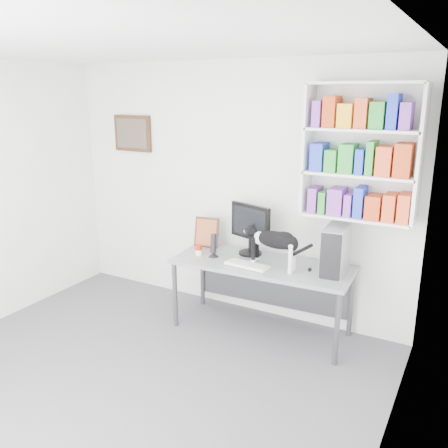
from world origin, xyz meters
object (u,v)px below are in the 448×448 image
Objects in this scene: soup_can at (199,250)px; monitor at (251,229)px; keyboard at (247,265)px; bookshelf at (361,153)px; desk at (261,297)px; leaning_print at (207,232)px; cat at (275,249)px; speaker at (213,245)px; pc_tower at (336,250)px.

monitor is at bearing 31.92° from soup_can.
keyboard is 3.96× the size of soup_can.
desk is at bearing -161.96° from bookshelf.
monitor is 5.03× the size of soup_can.
leaning_print is at bearing -176.56° from bookshelf.
speaker is at bearing -177.93° from cat.
desk is 0.72m from speaker.
soup_can is at bearing -130.78° from monitor.
speaker is at bearing 172.32° from keyboard.
monitor reaches higher than pc_tower.
keyboard is at bearing -27.01° from speaker.
leaning_print is (-1.44, 0.07, -0.05)m from pc_tower.
keyboard is (-0.08, -0.17, 0.39)m from desk.
soup_can is at bearing -166.09° from bookshelf.
cat is at bearing -16.47° from speaker.
speaker is at bearing -120.81° from monitor.
keyboard is at bearing -164.78° from pc_tower.
monitor is 0.92m from pc_tower.
keyboard is 0.85m from pc_tower.
desk is at bearing 154.78° from cat.
cat is at bearing 20.73° from keyboard.
pc_tower is (0.92, -0.08, -0.05)m from monitor.
monitor is 0.53m from leaning_print.
leaning_print is at bearing 156.63° from keyboard.
pc_tower is at bearing -126.46° from bookshelf.
keyboard is 0.76m from leaning_print.
keyboard is 0.32m from cat.
keyboard is (-0.90, -0.44, -1.09)m from bookshelf.
soup_can is (-0.67, -0.10, 0.42)m from desk.
keyboard is 0.96× the size of pc_tower.
cat reaches higher than keyboard.
pc_tower is 4.11× the size of soup_can.
speaker is 0.68m from cat.
bookshelf reaches higher than pc_tower.
pc_tower is at bearing 12.37° from monitor.
speaker is (-0.29, -0.26, -0.14)m from monitor.
bookshelf reaches higher than monitor.
bookshelf reaches higher than desk.
bookshelf is 1.71m from desk.
desk is 16.52× the size of soup_can.
soup_can is (-1.50, -0.37, -1.06)m from bookshelf.
keyboard is at bearing -117.92° from desk.
leaning_print is 0.53× the size of cat.
monitor reaches higher than leaning_print.
bookshelf is 11.53× the size of soup_can.
keyboard is at bearing -51.09° from monitor.
leaning_print is at bearing -161.89° from monitor.
desk is 0.92m from pc_tower.
soup_can is 0.86m from cat.
monitor is (-1.04, -0.09, -0.84)m from bookshelf.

